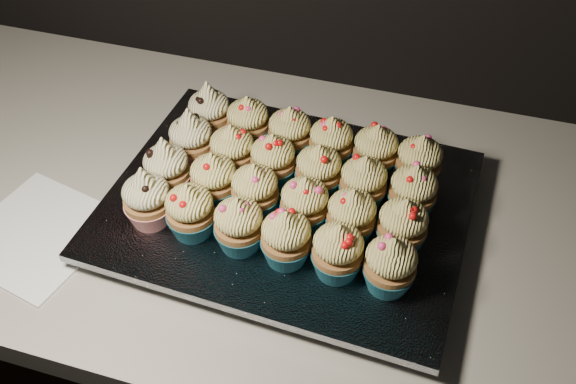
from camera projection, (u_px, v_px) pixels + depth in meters
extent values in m
cube|color=black|center=(343.00, 384.00, 1.22)|extent=(2.40, 0.60, 0.86)
cube|color=beige|center=(362.00, 227.00, 0.90)|extent=(2.44, 0.64, 0.04)
cube|color=white|center=(38.00, 234.00, 0.87)|extent=(0.21, 0.21, 0.00)
cube|color=black|center=(288.00, 212.00, 0.88)|extent=(0.46, 0.36, 0.02)
cube|color=silver|center=(288.00, 203.00, 0.87)|extent=(0.50, 0.40, 0.01)
cone|color=red|center=(150.00, 212.00, 0.83)|extent=(0.06, 0.06, 0.03)
ellipsoid|color=#F7ECAD|center=(145.00, 191.00, 0.80)|extent=(0.06, 0.06, 0.04)
cone|color=#F7ECAD|center=(142.00, 175.00, 0.79)|extent=(0.03, 0.03, 0.03)
cone|color=#175A6D|center=(192.00, 223.00, 0.82)|extent=(0.06, 0.06, 0.03)
ellipsoid|color=#F9E47D|center=(189.00, 202.00, 0.79)|extent=(0.06, 0.06, 0.04)
cone|color=#F9E47D|center=(187.00, 189.00, 0.77)|extent=(0.03, 0.03, 0.02)
cone|color=#175A6D|center=(240.00, 237.00, 0.80)|extent=(0.06, 0.06, 0.03)
ellipsoid|color=#F9E47D|center=(238.00, 216.00, 0.77)|extent=(0.06, 0.06, 0.04)
cone|color=#F9E47D|center=(237.00, 203.00, 0.76)|extent=(0.03, 0.03, 0.02)
cone|color=#175A6D|center=(286.00, 250.00, 0.79)|extent=(0.06, 0.06, 0.03)
ellipsoid|color=#F9E47D|center=(286.00, 230.00, 0.76)|extent=(0.06, 0.06, 0.04)
cone|color=#F9E47D|center=(286.00, 217.00, 0.74)|extent=(0.03, 0.03, 0.02)
cone|color=#175A6D|center=(337.00, 263.00, 0.77)|extent=(0.06, 0.06, 0.03)
ellipsoid|color=#F9E47D|center=(338.00, 243.00, 0.75)|extent=(0.06, 0.06, 0.04)
cone|color=#F9E47D|center=(340.00, 230.00, 0.73)|extent=(0.03, 0.03, 0.02)
cone|color=#175A6D|center=(388.00, 277.00, 0.76)|extent=(0.06, 0.06, 0.03)
ellipsoid|color=#F9E47D|center=(392.00, 256.00, 0.73)|extent=(0.06, 0.06, 0.04)
cone|color=#F9E47D|center=(394.00, 243.00, 0.71)|extent=(0.03, 0.03, 0.02)
cone|color=red|center=(169.00, 182.00, 0.87)|extent=(0.06, 0.06, 0.03)
ellipsoid|color=#F7ECAD|center=(165.00, 161.00, 0.84)|extent=(0.06, 0.06, 0.04)
cone|color=#F7ECAD|center=(163.00, 145.00, 0.82)|extent=(0.03, 0.03, 0.03)
cone|color=#175A6D|center=(215.00, 192.00, 0.86)|extent=(0.06, 0.06, 0.03)
ellipsoid|color=#F9E47D|center=(213.00, 171.00, 0.83)|extent=(0.06, 0.06, 0.04)
cone|color=#F9E47D|center=(211.00, 158.00, 0.81)|extent=(0.03, 0.03, 0.02)
cone|color=#175A6D|center=(256.00, 203.00, 0.84)|extent=(0.06, 0.06, 0.03)
ellipsoid|color=#F9E47D|center=(254.00, 182.00, 0.82)|extent=(0.06, 0.06, 0.04)
cone|color=#F9E47D|center=(254.00, 169.00, 0.80)|extent=(0.03, 0.03, 0.02)
cone|color=#175A6D|center=(304.00, 216.00, 0.83)|extent=(0.06, 0.06, 0.03)
ellipsoid|color=#F9E47D|center=(305.00, 195.00, 0.80)|extent=(0.06, 0.06, 0.04)
cone|color=#F9E47D|center=(305.00, 182.00, 0.78)|extent=(0.03, 0.03, 0.02)
cone|color=#175A6D|center=(350.00, 228.00, 0.81)|extent=(0.06, 0.06, 0.03)
ellipsoid|color=#F9E47D|center=(352.00, 208.00, 0.78)|extent=(0.06, 0.06, 0.04)
cone|color=#F9E47D|center=(353.00, 194.00, 0.77)|extent=(0.03, 0.03, 0.02)
cone|color=#175A6D|center=(400.00, 238.00, 0.80)|extent=(0.06, 0.06, 0.03)
ellipsoid|color=#F9E47D|center=(404.00, 217.00, 0.77)|extent=(0.06, 0.06, 0.04)
cone|color=#F9E47D|center=(406.00, 204.00, 0.76)|extent=(0.03, 0.03, 0.02)
cone|color=red|center=(193.00, 152.00, 0.91)|extent=(0.06, 0.06, 0.03)
ellipsoid|color=#F7ECAD|center=(190.00, 132.00, 0.89)|extent=(0.06, 0.06, 0.04)
cone|color=#F7ECAD|center=(188.00, 116.00, 0.87)|extent=(0.03, 0.03, 0.03)
cone|color=#175A6D|center=(233.00, 163.00, 0.90)|extent=(0.06, 0.06, 0.03)
ellipsoid|color=#F9E47D|center=(232.00, 143.00, 0.87)|extent=(0.06, 0.06, 0.04)
cone|color=#F9E47D|center=(230.00, 130.00, 0.85)|extent=(0.03, 0.03, 0.02)
cone|color=#175A6D|center=(273.00, 173.00, 0.88)|extent=(0.06, 0.06, 0.03)
ellipsoid|color=#F9E47D|center=(273.00, 152.00, 0.86)|extent=(0.06, 0.06, 0.04)
cone|color=#F9E47D|center=(272.00, 139.00, 0.84)|extent=(0.03, 0.03, 0.02)
cone|color=#175A6D|center=(318.00, 183.00, 0.87)|extent=(0.06, 0.06, 0.03)
ellipsoid|color=#F9E47D|center=(319.00, 162.00, 0.84)|extent=(0.06, 0.06, 0.04)
cone|color=#F9E47D|center=(319.00, 149.00, 0.83)|extent=(0.03, 0.03, 0.02)
cone|color=#175A6D|center=(362.00, 195.00, 0.85)|extent=(0.06, 0.06, 0.03)
ellipsoid|color=#F9E47D|center=(364.00, 174.00, 0.83)|extent=(0.06, 0.06, 0.04)
cone|color=#F9E47D|center=(366.00, 161.00, 0.81)|extent=(0.03, 0.03, 0.02)
cone|color=#175A6D|center=(411.00, 204.00, 0.84)|extent=(0.06, 0.06, 0.03)
ellipsoid|color=#F9E47D|center=(415.00, 183.00, 0.82)|extent=(0.06, 0.06, 0.04)
cone|color=#F9E47D|center=(417.00, 170.00, 0.80)|extent=(0.03, 0.03, 0.02)
cone|color=red|center=(211.00, 125.00, 0.96)|extent=(0.06, 0.06, 0.03)
ellipsoid|color=#F7ECAD|center=(209.00, 105.00, 0.93)|extent=(0.06, 0.06, 0.04)
cone|color=#F7ECAD|center=(207.00, 89.00, 0.91)|extent=(0.03, 0.03, 0.03)
cone|color=#175A6D|center=(249.00, 134.00, 0.94)|extent=(0.06, 0.06, 0.03)
ellipsoid|color=#F9E47D|center=(248.00, 114.00, 0.92)|extent=(0.06, 0.06, 0.04)
cone|color=#F9E47D|center=(247.00, 101.00, 0.90)|extent=(0.03, 0.03, 0.02)
cone|color=#175A6D|center=(290.00, 145.00, 0.93)|extent=(0.06, 0.06, 0.03)
ellipsoid|color=#F9E47D|center=(290.00, 124.00, 0.90)|extent=(0.06, 0.06, 0.04)
cone|color=#F9E47D|center=(290.00, 111.00, 0.88)|extent=(0.03, 0.03, 0.02)
cone|color=#175A6D|center=(330.00, 155.00, 0.91)|extent=(0.06, 0.06, 0.03)
ellipsoid|color=#F9E47D|center=(331.00, 134.00, 0.88)|extent=(0.06, 0.06, 0.04)
cone|color=#F9E47D|center=(332.00, 121.00, 0.87)|extent=(0.03, 0.03, 0.02)
cone|color=#175A6D|center=(374.00, 163.00, 0.90)|extent=(0.06, 0.06, 0.03)
ellipsoid|color=#F9E47D|center=(376.00, 143.00, 0.87)|extent=(0.06, 0.06, 0.04)
cone|color=#F9E47D|center=(378.00, 129.00, 0.85)|extent=(0.03, 0.03, 0.02)
cone|color=#175A6D|center=(416.00, 174.00, 0.88)|extent=(0.06, 0.06, 0.03)
ellipsoid|color=#F9E47D|center=(420.00, 153.00, 0.86)|extent=(0.06, 0.06, 0.04)
cone|color=#F9E47D|center=(423.00, 140.00, 0.84)|extent=(0.03, 0.03, 0.02)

